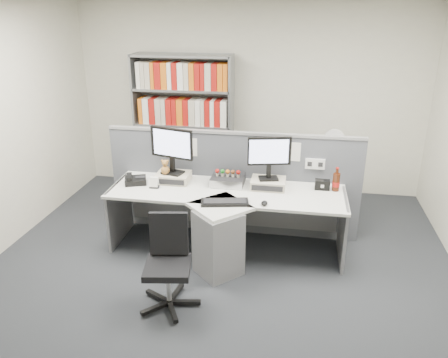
% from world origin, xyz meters
% --- Properties ---
extents(ground, '(5.50, 5.50, 0.00)m').
position_xyz_m(ground, '(0.00, 0.00, 0.00)').
color(ground, '#303339').
rests_on(ground, ground).
extents(room_shell, '(5.04, 5.54, 2.72)m').
position_xyz_m(room_shell, '(0.00, 0.00, 1.79)').
color(room_shell, silver).
rests_on(room_shell, ground).
extents(partition, '(3.00, 0.08, 1.27)m').
position_xyz_m(partition, '(0.00, 1.25, 0.65)').
color(partition, '#54575F').
rests_on(partition, ground).
extents(desk, '(2.60, 1.20, 0.72)m').
position_xyz_m(desk, '(0.00, 0.60, 0.46)').
color(desk, silver).
rests_on(desk, ground).
extents(monitor_riser_left, '(0.38, 0.31, 0.10)m').
position_xyz_m(monitor_riser_left, '(-0.66, 0.98, 0.77)').
color(monitor_riser_left, '#BEB49D').
rests_on(monitor_riser_left, desk).
extents(monitor_riser_right, '(0.38, 0.31, 0.10)m').
position_xyz_m(monitor_riser_right, '(0.44, 0.98, 0.77)').
color(monitor_riser_right, '#BEB49D').
rests_on(monitor_riser_right, desk).
extents(monitor_left, '(0.52, 0.22, 0.54)m').
position_xyz_m(monitor_left, '(-0.66, 0.98, 1.14)').
color(monitor_left, black).
rests_on(monitor_left, monitor_riser_left).
extents(monitor_right, '(0.47, 0.20, 0.48)m').
position_xyz_m(monitor_right, '(0.44, 0.98, 1.11)').
color(monitor_right, black).
rests_on(monitor_right, monitor_riser_right).
extents(desktop_pc, '(0.37, 0.33, 0.10)m').
position_xyz_m(desktop_pc, '(-0.02, 1.00, 0.77)').
color(desktop_pc, black).
rests_on(desktop_pc, desk).
extents(figurines, '(0.29, 0.05, 0.09)m').
position_xyz_m(figurines, '(-0.02, 0.99, 0.87)').
color(figurines, '#BEB49D').
rests_on(figurines, desktop_pc).
extents(keyboard, '(0.51, 0.28, 0.03)m').
position_xyz_m(keyboard, '(0.04, 0.47, 0.74)').
color(keyboard, black).
rests_on(keyboard, desk).
extents(mouse, '(0.07, 0.11, 0.04)m').
position_xyz_m(mouse, '(0.44, 0.51, 0.74)').
color(mouse, black).
rests_on(mouse, desk).
extents(desk_phone, '(0.30, 0.29, 0.10)m').
position_xyz_m(desk_phone, '(-1.07, 0.85, 0.76)').
color(desk_phone, black).
rests_on(desk_phone, desk).
extents(desk_calendar, '(0.10, 0.08, 0.12)m').
position_xyz_m(desk_calendar, '(-0.81, 0.76, 0.77)').
color(desk_calendar, black).
rests_on(desk_calendar, desk).
extents(plush_toy, '(0.10, 0.10, 0.18)m').
position_xyz_m(plush_toy, '(-0.73, 0.93, 0.89)').
color(plush_toy, '#9F6F35').
rests_on(plush_toy, monitor_riser_left).
extents(speaker, '(0.16, 0.09, 0.11)m').
position_xyz_m(speaker, '(1.04, 1.03, 0.77)').
color(speaker, black).
rests_on(speaker, desk).
extents(cola_bottle, '(0.08, 0.08, 0.27)m').
position_xyz_m(cola_bottle, '(1.18, 1.02, 0.82)').
color(cola_bottle, '#3F190A').
rests_on(cola_bottle, desk).
extents(shelving_unit, '(1.41, 0.40, 2.00)m').
position_xyz_m(shelving_unit, '(-0.90, 2.44, 0.98)').
color(shelving_unit, gray).
rests_on(shelving_unit, ground).
extents(filing_cabinet, '(0.45, 0.61, 0.70)m').
position_xyz_m(filing_cabinet, '(1.20, 1.99, 0.35)').
color(filing_cabinet, gray).
rests_on(filing_cabinet, ground).
extents(desk_fan, '(0.27, 0.17, 0.46)m').
position_xyz_m(desk_fan, '(1.20, 1.99, 0.99)').
color(desk_fan, white).
rests_on(desk_fan, filing_cabinet).
extents(office_chair, '(0.56, 0.56, 0.86)m').
position_xyz_m(office_chair, '(-0.36, -0.27, 0.46)').
color(office_chair, silver).
rests_on(office_chair, ground).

